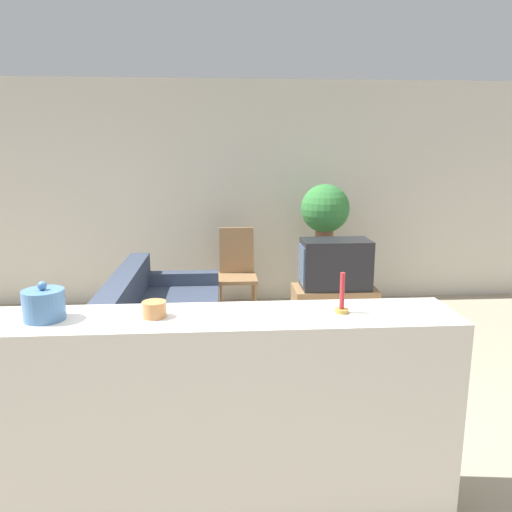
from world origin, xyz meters
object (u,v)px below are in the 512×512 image
at_px(wooden_chair, 237,269).
at_px(potted_plant, 325,209).
at_px(couch, 162,333).
at_px(television, 335,264).
at_px(decorative_bowl, 44,305).

relative_size(wooden_chair, potted_plant, 1.59).
distance_m(couch, television, 1.92).
xyz_separation_m(potted_plant, decorative_bowl, (-2.02, -3.25, -0.05)).
distance_m(couch, decorative_bowl, 2.14).
relative_size(television, potted_plant, 1.13).
bearing_deg(wooden_chair, couch, -118.13).
distance_m(couch, potted_plant, 2.36).
relative_size(television, decorative_bowl, 3.70).
distance_m(couch, wooden_chair, 1.54).
bearing_deg(decorative_bowl, television, 52.99).
relative_size(wooden_chair, decorative_bowl, 5.18).
bearing_deg(decorative_bowl, wooden_chair, 72.74).
xyz_separation_m(couch, wooden_chair, (0.72, 1.34, 0.25)).
bearing_deg(decorative_bowl, couch, 81.23).
bearing_deg(potted_plant, wooden_chair, 178.90).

